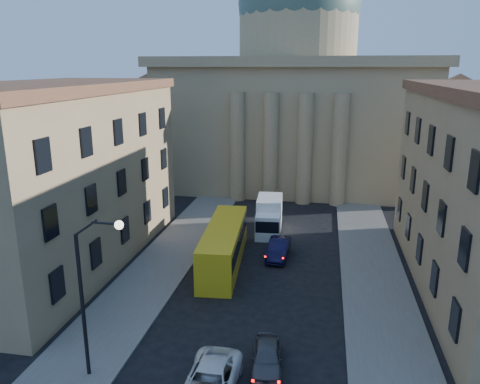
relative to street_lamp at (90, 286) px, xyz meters
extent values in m
cube|color=#5F5C57|center=(-1.53, 10.00, -5.21)|extent=(5.00, 60.00, 0.15)
cube|color=#5F5C57|center=(15.47, 10.00, -5.21)|extent=(5.00, 60.00, 0.15)
cube|color=#908058|center=(6.97, 48.00, 2.71)|extent=(34.00, 26.00, 16.00)
cube|color=#908058|center=(6.97, 48.00, 11.11)|extent=(35.50, 27.50, 1.20)
cylinder|color=#908058|center=(6.97, 48.00, 14.71)|extent=(16.00, 16.00, 8.00)
sphere|color=#455D51|center=(6.97, 48.00, 18.71)|extent=(16.40, 16.40, 16.40)
cube|color=#908058|center=(-14.03, 46.00, 0.21)|extent=(13.00, 13.00, 11.00)
cone|color=brown|center=(-14.03, 46.00, 7.71)|extent=(26.02, 26.02, 4.00)
cube|color=#908058|center=(27.97, 46.00, 0.21)|extent=(13.00, 13.00, 11.00)
cone|color=brown|center=(27.97, 46.00, 7.71)|extent=(26.02, 26.02, 4.00)
cylinder|color=#908058|center=(0.97, 34.80, 1.21)|extent=(1.80, 1.80, 13.00)
cylinder|color=#908058|center=(4.97, 34.80, 1.21)|extent=(1.80, 1.80, 13.00)
cylinder|color=#908058|center=(8.97, 34.80, 1.21)|extent=(1.80, 1.80, 13.00)
cylinder|color=#908058|center=(12.97, 34.80, 1.21)|extent=(1.80, 1.80, 13.00)
cube|color=#9B805B|center=(-10.03, 14.00, 1.71)|extent=(11.00, 26.00, 14.00)
cube|color=brown|center=(-10.03, 14.00, 9.01)|extent=(11.60, 26.60, 0.80)
cylinder|color=black|center=(-0.53, 0.00, -1.29)|extent=(0.20, 0.20, 8.00)
cylinder|color=black|center=(0.02, 0.00, 3.06)|extent=(1.30, 0.12, 0.96)
cylinder|color=black|center=(1.02, 0.00, 3.36)|extent=(1.30, 0.12, 0.12)
sphere|color=white|center=(1.77, 0.00, 3.31)|extent=(0.44, 0.44, 0.44)
imported|color=white|center=(6.17, -0.36, -4.53)|extent=(2.55, 5.48, 1.52)
imported|color=#47464B|center=(8.67, 2.33, -4.59)|extent=(2.04, 4.21, 1.38)
imported|color=black|center=(7.77, 17.72, -4.50)|extent=(1.84, 4.81, 1.57)
cube|color=gold|center=(3.47, 15.42, -3.63)|extent=(3.56, 11.94, 3.32)
cube|color=black|center=(3.47, 15.42, -3.09)|extent=(3.57, 11.31, 1.18)
cylinder|color=black|center=(2.72, 11.07, -4.75)|extent=(0.40, 1.09, 1.07)
cylinder|color=black|center=(4.86, 11.23, -4.75)|extent=(0.40, 1.09, 1.07)
cylinder|color=black|center=(2.08, 19.61, -4.75)|extent=(0.40, 1.09, 1.07)
cylinder|color=black|center=(4.21, 19.77, -4.75)|extent=(0.40, 1.09, 1.07)
cube|color=white|center=(6.28, 22.12, -4.09)|extent=(2.44, 2.54, 2.40)
cube|color=black|center=(6.36, 20.97, -3.79)|extent=(2.20, 0.26, 1.10)
cube|color=white|center=(6.11, 24.81, -3.54)|extent=(2.66, 4.34, 3.09)
cylinder|color=black|center=(5.31, 21.66, -4.84)|extent=(0.34, 0.91, 0.90)
cylinder|color=black|center=(7.30, 21.78, -4.84)|extent=(0.34, 0.91, 0.90)
cylinder|color=black|center=(5.06, 25.64, -4.84)|extent=(0.34, 0.91, 0.90)
cylinder|color=black|center=(7.05, 25.77, -4.84)|extent=(0.34, 0.91, 0.90)
camera|label=1|loc=(11.18, -19.65, 10.61)|focal=35.00mm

